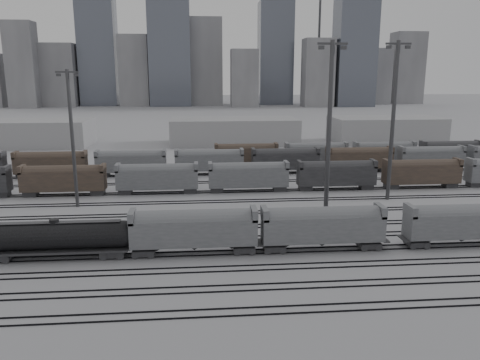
{
  "coord_description": "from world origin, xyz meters",
  "views": [
    {
      "loc": [
        -1.14,
        -53.73,
        21.78
      ],
      "look_at": [
        5.72,
        24.27,
        4.0
      ],
      "focal_mm": 35.0,
      "sensor_mm": 36.0,
      "label": 1
    }
  ],
  "objects": [
    {
      "name": "hopper_car_c",
      "position": [
        32.54,
        1.0,
        3.33
      ],
      "size": [
        15.05,
        2.99,
        5.38
      ],
      "color": "#242426",
      "rests_on": "ground"
    },
    {
      "name": "tracks",
      "position": [
        0.0,
        17.5,
        0.08
      ],
      "size": [
        220.0,
        71.5,
        0.16
      ],
      "color": "black",
      "rests_on": "ground"
    },
    {
      "name": "light_mast_c",
      "position": [
        17.6,
        12.3,
        14.02
      ],
      "size": [
        4.23,
        0.68,
        26.43
      ],
      "color": "#3C3C3E",
      "rests_on": "ground"
    },
    {
      "name": "tank_car_b",
      "position": [
        -18.5,
        1.0,
        2.75
      ],
      "size": [
        19.24,
        3.21,
        4.76
      ],
      "color": "#242426",
      "rests_on": "ground"
    },
    {
      "name": "hopper_car_a",
      "position": [
        -1.99,
        1.0,
        3.43
      ],
      "size": [
        15.51,
        3.08,
        5.55
      ],
      "color": "#242426",
      "rests_on": "ground"
    },
    {
      "name": "light_mast_d",
      "position": [
        32.07,
        24.07,
        14.45
      ],
      "size": [
        4.36,
        0.7,
        27.24
      ],
      "color": "#3C3C3E",
      "rests_on": "ground"
    },
    {
      "name": "crane_left",
      "position": [
        -28.74,
        305.0,
        57.39
      ],
      "size": [
        42.0,
        1.8,
        100.0
      ],
      "color": "#3C3C3E",
      "rests_on": "ground"
    },
    {
      "name": "ground",
      "position": [
        0.0,
        0.0,
        0.0
      ],
      "size": [
        900.0,
        900.0,
        0.0
      ],
      "primitive_type": "plane",
      "color": "#B6B6BB",
      "rests_on": "ground"
    },
    {
      "name": "warehouse_left",
      "position": [
        -60.0,
        95.0,
        4.0
      ],
      "size": [
        50.0,
        18.0,
        8.0
      ],
      "primitive_type": "cube",
      "color": "#9F9FA1",
      "rests_on": "ground"
    },
    {
      "name": "crane_right",
      "position": [
        91.26,
        305.0,
        57.39
      ],
      "size": [
        42.0,
        1.8,
        100.0
      ],
      "color": "#3C3C3E",
      "rests_on": "ground"
    },
    {
      "name": "hopper_car_b",
      "position": [
        14.09,
        1.0,
        3.41
      ],
      "size": [
        15.41,
        3.06,
        5.51
      ],
      "color": "#242426",
      "rests_on": "ground"
    },
    {
      "name": "bg_string_far",
      "position": [
        35.5,
        56.0,
        2.8
      ],
      "size": [
        66.0,
        3.0,
        5.6
      ],
      "color": "brown",
      "rests_on": "ground"
    },
    {
      "name": "light_mast_b",
      "position": [
        -21.74,
        24.06,
        11.96
      ],
      "size": [
        3.61,
        0.58,
        22.55
      ],
      "color": "#3C3C3E",
      "rests_on": "ground"
    },
    {
      "name": "warehouse_mid",
      "position": [
        10.0,
        95.0,
        4.0
      ],
      "size": [
        40.0,
        18.0,
        8.0
      ],
      "primitive_type": "cube",
      "color": "#9F9FA1",
      "rests_on": "ground"
    },
    {
      "name": "skyline",
      "position": [
        10.84,
        280.0,
        34.73
      ],
      "size": [
        316.0,
        22.4,
        95.0
      ],
      "color": "#98989A",
      "rests_on": "ground"
    },
    {
      "name": "warehouse_right",
      "position": [
        60.0,
        95.0,
        4.0
      ],
      "size": [
        35.0,
        18.0,
        8.0
      ],
      "primitive_type": "cube",
      "color": "#9F9FA1",
      "rests_on": "ground"
    },
    {
      "name": "bg_string_mid",
      "position": [
        18.0,
        48.0,
        2.8
      ],
      "size": [
        151.0,
        3.0,
        5.6
      ],
      "color": "#242426",
      "rests_on": "ground"
    },
    {
      "name": "bg_string_near",
      "position": [
        8.0,
        32.0,
        2.8
      ],
      "size": [
        151.0,
        3.0,
        5.6
      ],
      "color": "slate",
      "rests_on": "ground"
    }
  ]
}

